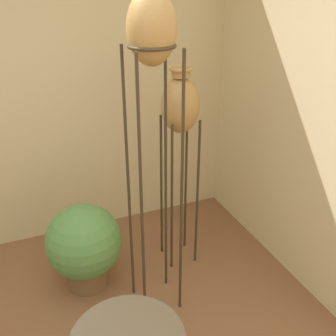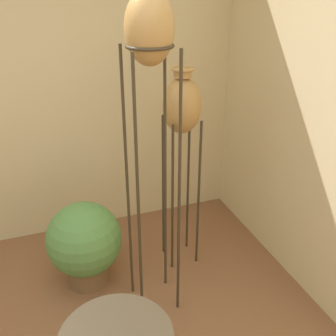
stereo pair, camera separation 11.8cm
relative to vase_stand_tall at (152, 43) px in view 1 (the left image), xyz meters
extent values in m
cube|color=beige|center=(-0.82, 1.21, -0.53)|extent=(7.90, 0.06, 2.70)
cylinder|color=#382D1E|center=(-0.14, -0.14, -0.95)|extent=(0.02, 0.02, 1.86)
cylinder|color=#382D1E|center=(0.14, -0.14, -0.95)|extent=(0.02, 0.02, 1.86)
cylinder|color=#382D1E|center=(-0.14, 0.14, -0.95)|extent=(0.02, 0.02, 1.86)
cylinder|color=#382D1E|center=(0.14, 0.14, -0.95)|extent=(0.02, 0.02, 1.86)
torus|color=#382D1E|center=(0.00, 0.00, -0.02)|extent=(0.28, 0.28, 0.02)
ellipsoid|color=#B28447|center=(0.00, 0.00, 0.08)|extent=(0.28, 0.28, 0.41)
cylinder|color=#382D1E|center=(0.25, 0.30, -1.24)|extent=(0.02, 0.02, 1.27)
cylinder|color=#382D1E|center=(0.47, 0.30, -1.24)|extent=(0.02, 0.02, 1.27)
cylinder|color=#382D1E|center=(0.25, 0.52, -1.24)|extent=(0.02, 0.02, 1.27)
cylinder|color=#382D1E|center=(0.47, 0.52, -1.24)|extent=(0.02, 0.02, 1.27)
torus|color=#382D1E|center=(0.36, 0.41, -0.61)|extent=(0.23, 0.23, 0.02)
ellipsoid|color=#B28447|center=(0.36, 0.41, -0.52)|extent=(0.29, 0.29, 0.41)
cylinder|color=#B28447|center=(0.36, 0.41, -0.28)|extent=(0.13, 0.13, 0.06)
torus|color=#B28447|center=(0.36, 0.41, -0.25)|extent=(0.17, 0.17, 0.02)
cylinder|color=brown|center=(-0.44, 0.37, -1.79)|extent=(0.32, 0.32, 0.19)
torus|color=brown|center=(-0.44, 0.37, -1.69)|extent=(0.35, 0.35, 0.02)
sphere|color=#568E47|center=(-0.44, 0.37, -1.47)|extent=(0.57, 0.57, 0.57)
camera|label=1|loc=(-0.77, -2.10, 0.33)|focal=42.00mm
camera|label=2|loc=(-0.66, -2.15, 0.33)|focal=42.00mm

